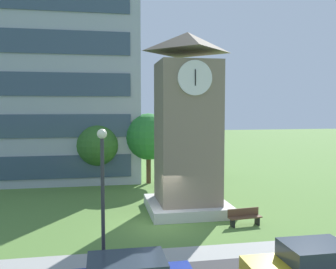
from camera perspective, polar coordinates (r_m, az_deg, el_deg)
name	(u,v)px	position (r m, az deg, el deg)	size (l,w,h in m)	color
ground_plane	(162,225)	(20.18, -0.97, -13.79)	(160.00, 160.00, 0.00)	#567F38
kerb_strip	(177,255)	(16.50, 1.40, -17.96)	(120.00, 1.60, 0.01)	#9E9E99
office_building	(21,37)	(38.28, -21.69, 13.76)	(20.86, 14.84, 25.60)	#9EA8B2
clock_tower	(187,132)	(22.05, 2.97, 0.33)	(4.67, 4.67, 10.60)	gray
park_bench	(244,217)	(20.47, 11.66, -12.26)	(1.84, 0.67, 0.88)	brown
street_lamp	(103,184)	(13.93, -10.00, -7.52)	(0.36, 0.36, 5.44)	#333338
tree_streetside	(148,137)	(30.39, -3.02, -0.35)	(3.80, 3.80, 5.75)	#513823
tree_by_building	(205,134)	(33.50, 5.75, 0.02)	(3.10, 3.10, 5.39)	#513823
tree_near_tower	(98,145)	(30.17, -10.77, -1.64)	(3.34, 3.34, 4.89)	#513823
parked_car_yellow	(311,268)	(13.99, 21.10, -18.64)	(4.23, 2.06, 1.69)	gold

